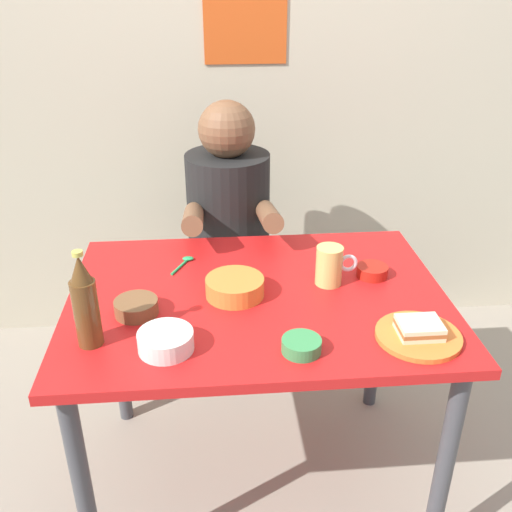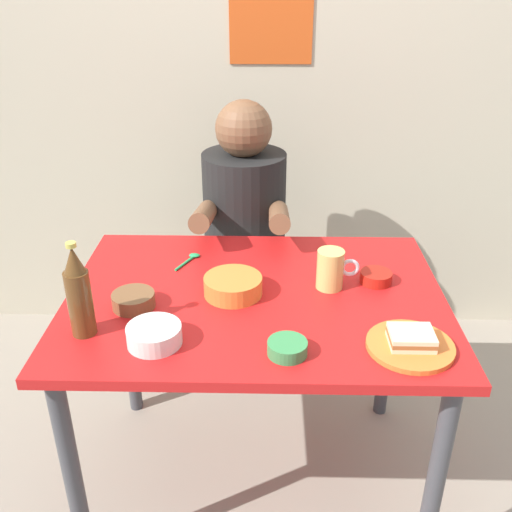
% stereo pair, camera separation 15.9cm
% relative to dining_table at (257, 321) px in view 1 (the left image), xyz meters
% --- Properties ---
extents(ground_plane, '(6.00, 6.00, 0.00)m').
position_rel_dining_table_xyz_m(ground_plane, '(0.00, 0.00, -0.65)').
color(ground_plane, gray).
extents(wall_back, '(4.40, 0.09, 2.60)m').
position_rel_dining_table_xyz_m(wall_back, '(0.00, 1.05, 0.65)').
color(wall_back, '#BCB299').
rests_on(wall_back, ground).
extents(dining_table, '(1.10, 0.80, 0.74)m').
position_rel_dining_table_xyz_m(dining_table, '(0.00, 0.00, 0.00)').
color(dining_table, red).
rests_on(dining_table, ground).
extents(stool, '(0.34, 0.34, 0.45)m').
position_rel_dining_table_xyz_m(stool, '(-0.06, 0.63, -0.30)').
color(stool, '#4C4C51').
rests_on(stool, ground).
extents(person_seated, '(0.33, 0.56, 0.72)m').
position_rel_dining_table_xyz_m(person_seated, '(-0.06, 0.62, 0.12)').
color(person_seated, black).
rests_on(person_seated, stool).
extents(plate_orange, '(0.22, 0.22, 0.01)m').
position_rel_dining_table_xyz_m(plate_orange, '(0.39, -0.26, 0.10)').
color(plate_orange, orange).
rests_on(plate_orange, dining_table).
extents(sandwich, '(0.11, 0.09, 0.04)m').
position_rel_dining_table_xyz_m(sandwich, '(0.39, -0.26, 0.13)').
color(sandwich, beige).
rests_on(sandwich, plate_orange).
extents(beer_mug, '(0.13, 0.08, 0.12)m').
position_rel_dining_table_xyz_m(beer_mug, '(0.22, 0.05, 0.15)').
color(beer_mug, '#D1BC66').
rests_on(beer_mug, dining_table).
extents(beer_bottle, '(0.06, 0.06, 0.26)m').
position_rel_dining_table_xyz_m(beer_bottle, '(-0.44, -0.21, 0.21)').
color(beer_bottle, '#593819').
rests_on(beer_bottle, dining_table).
extents(soup_bowl_orange, '(0.17, 0.17, 0.05)m').
position_rel_dining_table_xyz_m(soup_bowl_orange, '(-0.07, -0.00, 0.12)').
color(soup_bowl_orange, orange).
rests_on(soup_bowl_orange, dining_table).
extents(condiment_bowl_brown, '(0.12, 0.12, 0.04)m').
position_rel_dining_table_xyz_m(condiment_bowl_brown, '(-0.34, -0.08, 0.12)').
color(condiment_bowl_brown, brown).
rests_on(condiment_bowl_brown, dining_table).
extents(rice_bowl_white, '(0.14, 0.14, 0.05)m').
position_rel_dining_table_xyz_m(rice_bowl_white, '(-0.25, -0.25, 0.12)').
color(rice_bowl_white, silver).
rests_on(rice_bowl_white, dining_table).
extents(dip_bowl_green, '(0.10, 0.10, 0.03)m').
position_rel_dining_table_xyz_m(dip_bowl_green, '(0.08, -0.29, 0.11)').
color(dip_bowl_green, '#388C4C').
rests_on(dip_bowl_green, dining_table).
extents(sambal_bowl_red, '(0.10, 0.10, 0.03)m').
position_rel_dining_table_xyz_m(sambal_bowl_red, '(0.36, 0.08, 0.11)').
color(sambal_bowl_red, '#B21E14').
rests_on(sambal_bowl_red, dining_table).
extents(spoon, '(0.07, 0.11, 0.01)m').
position_rel_dining_table_xyz_m(spoon, '(-0.22, 0.21, 0.10)').
color(spoon, '#26A559').
rests_on(spoon, dining_table).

